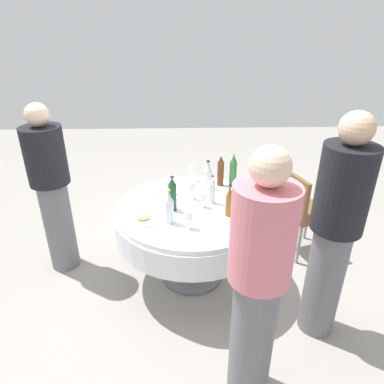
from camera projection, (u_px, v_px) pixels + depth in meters
name	position (u px, v px, depth m)	size (l,w,h in m)	color
ground_plane	(192.00, 275.00, 3.25)	(10.00, 10.00, 0.00)	gray
dining_table	(192.00, 222.00, 2.99)	(1.31, 1.31, 0.74)	white
bottle_green_north	(233.00, 171.00, 3.22)	(0.07, 0.07, 0.33)	#2D6B38
bottle_clear_front	(212.00, 190.00, 2.93)	(0.06, 0.06, 0.26)	silver
bottle_clear_near	(208.00, 176.00, 3.19)	(0.07, 0.07, 0.27)	silver
bottle_brown_left	(221.00, 171.00, 3.24)	(0.06, 0.06, 0.31)	#593314
bottle_clear_rear	(169.00, 208.00, 2.63)	(0.07, 0.07, 0.28)	silver
bottle_dark_green_west	(172.00, 195.00, 2.80)	(0.07, 0.07, 0.30)	#194728
bottle_amber_right	(229.00, 201.00, 2.73)	(0.06, 0.06, 0.28)	#8C5619
wine_glass_left	(193.00, 187.00, 3.00)	(0.07, 0.07, 0.16)	white
wine_glass_rear	(188.00, 216.00, 2.57)	(0.06, 0.06, 0.14)	white
wine_glass_west	(203.00, 197.00, 2.87)	(0.06, 0.06, 0.14)	white
wine_glass_right	(191.00, 170.00, 3.35)	(0.07, 0.07, 0.15)	white
wine_glass_outer	(168.00, 183.00, 3.11)	(0.06, 0.06, 0.14)	white
plate_outer	(143.00, 219.00, 2.71)	(0.24, 0.24, 0.04)	white
plate_south	(233.00, 196.00, 3.08)	(0.24, 0.24, 0.02)	white
plate_east	(145.00, 196.00, 3.07)	(0.23, 0.23, 0.02)	white
spoon_front	(213.00, 238.00, 2.49)	(0.18, 0.02, 0.01)	silver
spoon_near	(226.00, 225.00, 2.65)	(0.18, 0.02, 0.01)	silver
fork_left	(175.00, 200.00, 3.02)	(0.18, 0.02, 0.01)	silver
person_north	(52.00, 189.00, 3.03)	(0.34, 0.34, 1.58)	slate
person_front	(335.00, 230.00, 2.32)	(0.34, 0.34, 1.69)	slate
person_near	(258.00, 282.00, 1.89)	(0.34, 0.34, 1.65)	slate
chair_west	(301.00, 208.00, 3.36)	(0.50, 0.50, 0.87)	brown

